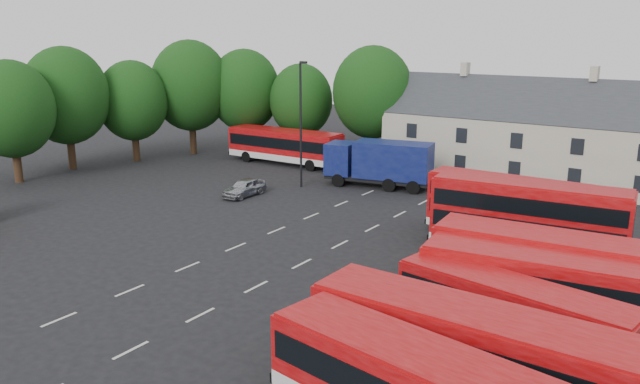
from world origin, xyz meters
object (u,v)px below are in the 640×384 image
at_px(bus_dd_south, 528,215).
at_px(silver_car, 244,188).
at_px(lamppost, 301,121).
at_px(box_truck, 380,162).

xyz_separation_m(bus_dd_south, silver_car, (-22.71, 1.25, -1.85)).
bearing_deg(silver_car, lamppost, 68.20).
bearing_deg(silver_car, box_truck, 49.32).
bearing_deg(bus_dd_south, lamppost, 157.16).
xyz_separation_m(silver_car, lamppost, (1.97, 5.04, 4.88)).
xyz_separation_m(box_truck, lamppost, (-5.45, -3.74, 3.39)).
bearing_deg(box_truck, lamppost, -157.62).
height_order(bus_dd_south, silver_car, bus_dd_south).
height_order(box_truck, silver_car, box_truck).
bearing_deg(lamppost, bus_dd_south, -16.87).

